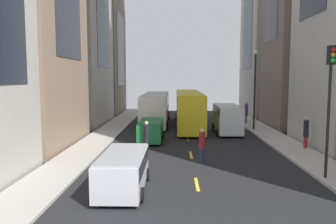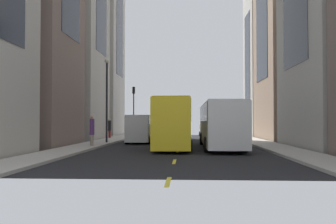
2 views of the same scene
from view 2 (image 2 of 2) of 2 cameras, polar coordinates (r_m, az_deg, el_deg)
name	(u,v)px [view 2 (image 2 of 2)]	position (r m, az deg, el deg)	size (l,w,h in m)	color
ground_plane	(180,143)	(32.98, 1.91, -4.99)	(41.05, 41.05, 0.00)	black
sidewalk_west	(260,143)	(33.63, 14.42, -4.75)	(2.54, 44.00, 0.15)	#B2ADA3
sidewalk_east	(101,142)	(33.90, -10.50, -4.74)	(2.54, 44.00, 0.15)	#B2ADA3
lane_stripe_0	(183,135)	(53.95, 2.33, -3.63)	(0.16, 2.00, 0.01)	yellow
lane_stripe_1	(182,136)	(47.96, 2.25, -3.89)	(0.16, 2.00, 0.01)	yellow
lane_stripe_2	(181,139)	(41.96, 2.14, -4.23)	(0.16, 2.00, 0.01)	yellow
lane_stripe_3	(181,141)	(35.97, 2.00, -4.69)	(0.16, 2.00, 0.01)	yellow
lane_stripe_4	(179,145)	(29.98, 1.80, -5.33)	(0.16, 2.00, 0.01)	yellow
lane_stripe_5	(177,152)	(24.00, 1.51, -6.28)	(0.16, 2.00, 0.01)	yellow
lane_stripe_6	(174,162)	(18.03, 1.01, -7.87)	(0.16, 2.00, 0.01)	yellow
lane_stripe_7	(168,182)	(12.09, 0.01, -11.03)	(0.16, 2.00, 0.01)	yellow
building_west_0	(279,57)	(50.46, 17.12, 8.32)	(8.28, 7.19, 21.12)	#B7B2A8
building_west_1	(307,6)	(42.94, 21.23, 15.33)	(9.85, 10.07, 28.74)	#937760
building_east_0	(87,4)	(54.10, -12.71, 16.39)	(9.45, 8.45, 37.18)	#B7B2A8
city_bus_white	(220,121)	(27.46, 8.27, -1.48)	(2.80, 12.32, 3.35)	silver
streetcar_yellow	(175,120)	(28.97, 1.06, -1.27)	(2.70, 14.74, 3.59)	yellow
delivery_van_white	(140,127)	(33.51, -4.41, -2.34)	(2.25, 5.38, 2.58)	white
car_silver_0	(207,129)	(48.91, 6.22, -2.66)	(2.07, 4.64, 1.71)	#B7BABF
car_green_1	(210,131)	(37.25, 6.63, -3.06)	(1.97, 4.51, 1.67)	#1E7238
pedestrian_waiting_curb	(177,129)	(43.62, 1.41, -2.74)	(0.36, 0.36, 2.01)	navy
pedestrian_walking_far	(207,129)	(41.87, 6.16, -2.62)	(0.36, 0.36, 2.23)	#593372
pedestrian_crossing_near	(92,130)	(28.28, -11.96, -2.78)	(0.37, 0.37, 2.29)	gray
pedestrian_crossing_mid	(110,127)	(41.14, -9.26, -2.43)	(0.35, 0.35, 2.20)	maroon
traffic_light_near_corner	(134,102)	(47.77, -5.46, 1.59)	(0.32, 0.44, 6.43)	black
streetlamp_near	(107,91)	(32.51, -9.68, 3.27)	(0.44, 0.44, 7.48)	black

